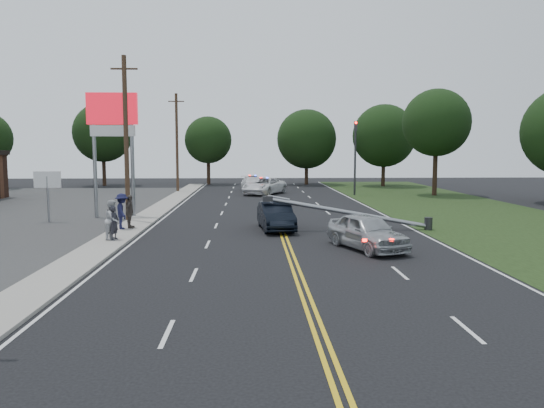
{
  "coord_description": "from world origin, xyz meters",
  "views": [
    {
      "loc": [
        -1.64,
        -20.53,
        4.48
      ],
      "look_at": [
        -0.61,
        5.87,
        1.7
      ],
      "focal_mm": 35.0,
      "sensor_mm": 36.0,
      "label": 1
    }
  ],
  "objects_px": {
    "utility_pole_far": "(177,142)",
    "bystander_d": "(130,212)",
    "bystander_b": "(113,220)",
    "traffic_signal": "(355,151)",
    "bystander_a": "(114,223)",
    "fallen_streetlight": "(358,214)",
    "emergency_a": "(264,186)",
    "pylon_sign": "(112,125)",
    "utility_pole_mid": "(126,138)",
    "waiting_sedan": "(367,232)",
    "crashed_sedan": "(276,216)",
    "emergency_b": "(253,184)",
    "small_sign": "(47,184)",
    "bystander_c": "(122,211)"
  },
  "relations": [
    {
      "from": "traffic_signal",
      "to": "emergency_b",
      "type": "xyz_separation_m",
      "value": [
        -9.82,
        5.42,
        -3.44
      ]
    },
    {
      "from": "fallen_streetlight",
      "to": "bystander_b",
      "type": "distance_m",
      "value": 12.86
    },
    {
      "from": "small_sign",
      "to": "bystander_c",
      "type": "distance_m",
      "value": 6.62
    },
    {
      "from": "pylon_sign",
      "to": "fallen_streetlight",
      "type": "height_order",
      "value": "pylon_sign"
    },
    {
      "from": "bystander_a",
      "to": "bystander_c",
      "type": "distance_m",
      "value": 3.53
    },
    {
      "from": "utility_pole_mid",
      "to": "utility_pole_far",
      "type": "height_order",
      "value": "same"
    },
    {
      "from": "traffic_signal",
      "to": "crashed_sedan",
      "type": "distance_m",
      "value": 23.5
    },
    {
      "from": "waiting_sedan",
      "to": "bystander_b",
      "type": "bearing_deg",
      "value": 148.49
    },
    {
      "from": "bystander_b",
      "to": "bystander_d",
      "type": "xyz_separation_m",
      "value": [
        -0.01,
        3.59,
        -0.05
      ]
    },
    {
      "from": "pylon_sign",
      "to": "bystander_c",
      "type": "distance_m",
      "value": 7.76
    },
    {
      "from": "emergency_a",
      "to": "emergency_b",
      "type": "height_order",
      "value": "emergency_a"
    },
    {
      "from": "utility_pole_far",
      "to": "emergency_b",
      "type": "height_order",
      "value": "utility_pole_far"
    },
    {
      "from": "utility_pole_mid",
      "to": "emergency_a",
      "type": "bearing_deg",
      "value": 65.31
    },
    {
      "from": "bystander_b",
      "to": "bystander_d",
      "type": "distance_m",
      "value": 3.59
    },
    {
      "from": "small_sign",
      "to": "bystander_d",
      "type": "xyz_separation_m",
      "value": [
        5.68,
        -3.47,
        -1.3
      ]
    },
    {
      "from": "crashed_sedan",
      "to": "bystander_d",
      "type": "relative_size",
      "value": 2.55
    },
    {
      "from": "bystander_a",
      "to": "bystander_b",
      "type": "height_order",
      "value": "bystander_b"
    },
    {
      "from": "utility_pole_far",
      "to": "emergency_a",
      "type": "relative_size",
      "value": 1.71
    },
    {
      "from": "emergency_a",
      "to": "crashed_sedan",
      "type": "bearing_deg",
      "value": -63.81
    },
    {
      "from": "utility_pole_far",
      "to": "crashed_sedan",
      "type": "xyz_separation_m",
      "value": [
        8.9,
        -25.61,
        -4.32
      ]
    },
    {
      "from": "utility_pole_mid",
      "to": "utility_pole_far",
      "type": "relative_size",
      "value": 1.0
    },
    {
      "from": "utility_pole_far",
      "to": "bystander_c",
      "type": "bearing_deg",
      "value": -88.81
    },
    {
      "from": "utility_pole_far",
      "to": "emergency_b",
      "type": "relative_size",
      "value": 1.89
    },
    {
      "from": "emergency_b",
      "to": "bystander_d",
      "type": "distance_m",
      "value": 27.73
    },
    {
      "from": "utility_pole_far",
      "to": "bystander_d",
      "type": "distance_m",
      "value": 25.8
    },
    {
      "from": "waiting_sedan",
      "to": "bystander_b",
      "type": "xyz_separation_m",
      "value": [
        -11.79,
        2.41,
        0.28
      ]
    },
    {
      "from": "pylon_sign",
      "to": "emergency_b",
      "type": "distance_m",
      "value": 23.81
    },
    {
      "from": "traffic_signal",
      "to": "crashed_sedan",
      "type": "height_order",
      "value": "traffic_signal"
    },
    {
      "from": "waiting_sedan",
      "to": "bystander_a",
      "type": "bearing_deg",
      "value": 149.14
    },
    {
      "from": "bystander_b",
      "to": "small_sign",
      "type": "bearing_deg",
      "value": 49.75
    },
    {
      "from": "utility_pole_far",
      "to": "bystander_a",
      "type": "xyz_separation_m",
      "value": [
        1.0,
        -29.22,
        -4.15
      ]
    },
    {
      "from": "emergency_b",
      "to": "bystander_b",
      "type": "bearing_deg",
      "value": -110.95
    },
    {
      "from": "traffic_signal",
      "to": "bystander_a",
      "type": "bearing_deg",
      "value": -123.2
    },
    {
      "from": "bystander_a",
      "to": "bystander_d",
      "type": "relative_size",
      "value": 0.9
    },
    {
      "from": "pylon_sign",
      "to": "waiting_sedan",
      "type": "distance_m",
      "value": 18.82
    },
    {
      "from": "emergency_b",
      "to": "bystander_d",
      "type": "xyz_separation_m",
      "value": [
        -6.8,
        -26.88,
        0.26
      ]
    },
    {
      "from": "emergency_b",
      "to": "bystander_c",
      "type": "relative_size",
      "value": 2.73
    },
    {
      "from": "bystander_b",
      "to": "bystander_a",
      "type": "bearing_deg",
      "value": -134.34
    },
    {
      "from": "pylon_sign",
      "to": "bystander_a",
      "type": "relative_size",
      "value": 4.9
    },
    {
      "from": "crashed_sedan",
      "to": "emergency_b",
      "type": "distance_m",
      "value": 27.05
    },
    {
      "from": "traffic_signal",
      "to": "waiting_sedan",
      "type": "bearing_deg",
      "value": -99.95
    },
    {
      "from": "pylon_sign",
      "to": "bystander_b",
      "type": "relative_size",
      "value": 4.19
    },
    {
      "from": "traffic_signal",
      "to": "bystander_b",
      "type": "distance_m",
      "value": 30.22
    },
    {
      "from": "pylon_sign",
      "to": "utility_pole_far",
      "type": "distance_m",
      "value": 20.06
    },
    {
      "from": "fallen_streetlight",
      "to": "emergency_a",
      "type": "distance_m",
      "value": 23.58
    },
    {
      "from": "fallen_streetlight",
      "to": "emergency_b",
      "type": "height_order",
      "value": "fallen_streetlight"
    },
    {
      "from": "fallen_streetlight",
      "to": "crashed_sedan",
      "type": "bearing_deg",
      "value": 174.98
    },
    {
      "from": "emergency_b",
      "to": "bystander_a",
      "type": "height_order",
      "value": "bystander_a"
    },
    {
      "from": "small_sign",
      "to": "fallen_streetlight",
      "type": "xyz_separation_m",
      "value": [
        18.19,
        -4.0,
        -1.41
      ]
    },
    {
      "from": "fallen_streetlight",
      "to": "bystander_d",
      "type": "distance_m",
      "value": 12.52
    }
  ]
}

